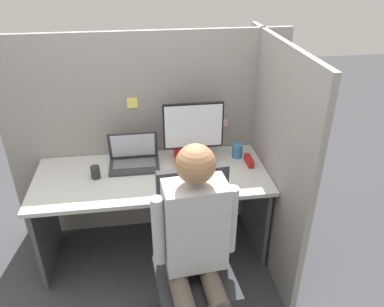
{
  "coord_description": "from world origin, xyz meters",
  "views": [
    {
      "loc": [
        -0.04,
        -1.96,
        2.18
      ],
      "look_at": [
        0.27,
        0.18,
        0.98
      ],
      "focal_mm": 35.0,
      "sensor_mm": 36.0,
      "label": 1
    }
  ],
  "objects_px": {
    "office_chair": "(194,254)",
    "pen_cup": "(95,172)",
    "monitor": "(193,129)",
    "coffee_mug": "(237,151)",
    "stapler": "(249,161)",
    "paper_box": "(193,156)",
    "laptop": "(134,159)",
    "carrot_toy": "(174,186)",
    "person": "(196,242)"
  },
  "relations": [
    {
      "from": "stapler",
      "to": "pen_cup",
      "type": "height_order",
      "value": "pen_cup"
    },
    {
      "from": "stapler",
      "to": "carrot_toy",
      "type": "height_order",
      "value": "stapler"
    },
    {
      "from": "office_chair",
      "to": "pen_cup",
      "type": "bearing_deg",
      "value": 134.28
    },
    {
      "from": "office_chair",
      "to": "coffee_mug",
      "type": "xyz_separation_m",
      "value": [
        0.46,
        0.78,
        0.26
      ]
    },
    {
      "from": "laptop",
      "to": "stapler",
      "type": "xyz_separation_m",
      "value": [
        0.86,
        -0.1,
        -0.02
      ]
    },
    {
      "from": "office_chair",
      "to": "pen_cup",
      "type": "xyz_separation_m",
      "value": [
        -0.61,
        0.63,
        0.25
      ]
    },
    {
      "from": "laptop",
      "to": "carrot_toy",
      "type": "distance_m",
      "value": 0.44
    },
    {
      "from": "pen_cup",
      "to": "office_chair",
      "type": "bearing_deg",
      "value": -45.72
    },
    {
      "from": "paper_box",
      "to": "carrot_toy",
      "type": "xyz_separation_m",
      "value": [
        -0.19,
        -0.37,
        -0.01
      ]
    },
    {
      "from": "paper_box",
      "to": "monitor",
      "type": "relative_size",
      "value": 0.63
    },
    {
      "from": "coffee_mug",
      "to": "pen_cup",
      "type": "height_order",
      "value": "coffee_mug"
    },
    {
      "from": "carrot_toy",
      "to": "coffee_mug",
      "type": "height_order",
      "value": "coffee_mug"
    },
    {
      "from": "monitor",
      "to": "coffee_mug",
      "type": "relative_size",
      "value": 4.13
    },
    {
      "from": "monitor",
      "to": "carrot_toy",
      "type": "xyz_separation_m",
      "value": [
        -0.19,
        -0.37,
        -0.24
      ]
    },
    {
      "from": "paper_box",
      "to": "stapler",
      "type": "relative_size",
      "value": 1.96
    },
    {
      "from": "carrot_toy",
      "to": "pen_cup",
      "type": "xyz_separation_m",
      "value": [
        -0.54,
        0.21,
        0.02
      ]
    },
    {
      "from": "monitor",
      "to": "laptop",
      "type": "relative_size",
      "value": 1.22
    },
    {
      "from": "paper_box",
      "to": "carrot_toy",
      "type": "height_order",
      "value": "paper_box"
    },
    {
      "from": "laptop",
      "to": "stapler",
      "type": "distance_m",
      "value": 0.87
    },
    {
      "from": "office_chair",
      "to": "stapler",
      "type": "bearing_deg",
      "value": 52.06
    },
    {
      "from": "coffee_mug",
      "to": "pen_cup",
      "type": "bearing_deg",
      "value": -171.76
    },
    {
      "from": "monitor",
      "to": "pen_cup",
      "type": "xyz_separation_m",
      "value": [
        -0.72,
        -0.16,
        -0.22
      ]
    },
    {
      "from": "office_chair",
      "to": "paper_box",
      "type": "bearing_deg",
      "value": 82.03
    },
    {
      "from": "laptop",
      "to": "pen_cup",
      "type": "relative_size",
      "value": 4.0
    },
    {
      "from": "stapler",
      "to": "office_chair",
      "type": "height_order",
      "value": "office_chair"
    },
    {
      "from": "monitor",
      "to": "pen_cup",
      "type": "height_order",
      "value": "monitor"
    },
    {
      "from": "laptop",
      "to": "carrot_toy",
      "type": "height_order",
      "value": "laptop"
    },
    {
      "from": "carrot_toy",
      "to": "stapler",
      "type": "bearing_deg",
      "value": 22.38
    },
    {
      "from": "monitor",
      "to": "coffee_mug",
      "type": "height_order",
      "value": "monitor"
    },
    {
      "from": "carrot_toy",
      "to": "laptop",
      "type": "bearing_deg",
      "value": 126.97
    },
    {
      "from": "carrot_toy",
      "to": "coffee_mug",
      "type": "relative_size",
      "value": 1.11
    },
    {
      "from": "monitor",
      "to": "paper_box",
      "type": "bearing_deg",
      "value": -90.0
    },
    {
      "from": "stapler",
      "to": "carrot_toy",
      "type": "bearing_deg",
      "value": -157.62
    },
    {
      "from": "paper_box",
      "to": "pen_cup",
      "type": "distance_m",
      "value": 0.74
    },
    {
      "from": "office_chair",
      "to": "coffee_mug",
      "type": "distance_m",
      "value": 0.94
    },
    {
      "from": "coffee_mug",
      "to": "pen_cup",
      "type": "distance_m",
      "value": 1.08
    },
    {
      "from": "laptop",
      "to": "pen_cup",
      "type": "bearing_deg",
      "value": -153.01
    },
    {
      "from": "paper_box",
      "to": "stapler",
      "type": "xyz_separation_m",
      "value": [
        0.41,
        -0.12,
        -0.0
      ]
    },
    {
      "from": "person",
      "to": "laptop",
      "type": "bearing_deg",
      "value": 109.22
    },
    {
      "from": "carrot_toy",
      "to": "office_chair",
      "type": "xyz_separation_m",
      "value": [
        0.08,
        -0.42,
        -0.23
      ]
    },
    {
      "from": "paper_box",
      "to": "monitor",
      "type": "distance_m",
      "value": 0.23
    },
    {
      "from": "monitor",
      "to": "pen_cup",
      "type": "bearing_deg",
      "value": -167.74
    },
    {
      "from": "stapler",
      "to": "pen_cup",
      "type": "distance_m",
      "value": 1.13
    },
    {
      "from": "stapler",
      "to": "carrot_toy",
      "type": "relative_size",
      "value": 1.19
    },
    {
      "from": "stapler",
      "to": "paper_box",
      "type": "bearing_deg",
      "value": 163.72
    },
    {
      "from": "office_chair",
      "to": "person",
      "type": "height_order",
      "value": "person"
    },
    {
      "from": "paper_box",
      "to": "monitor",
      "type": "height_order",
      "value": "monitor"
    },
    {
      "from": "laptop",
      "to": "office_chair",
      "type": "bearing_deg",
      "value": -66.05
    },
    {
      "from": "monitor",
      "to": "office_chair",
      "type": "xyz_separation_m",
      "value": [
        -0.11,
        -0.79,
        -0.47
      ]
    },
    {
      "from": "pen_cup",
      "to": "person",
      "type": "bearing_deg",
      "value": -53.09
    }
  ]
}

